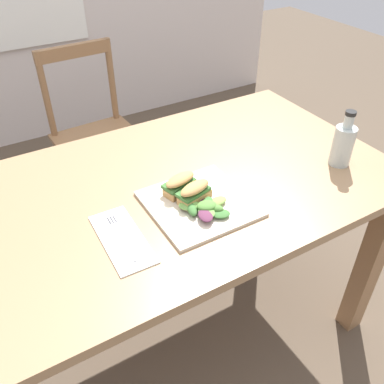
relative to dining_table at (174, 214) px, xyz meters
name	(u,v)px	position (x,y,z in m)	size (l,w,h in m)	color
ground_plane	(196,342)	(0.03, -0.09, -0.62)	(7.92, 7.92, 0.00)	brown
dining_table	(174,214)	(0.00, 0.00, 0.00)	(1.39, 0.81, 0.74)	#997551
chair_wooden_far	(97,137)	(0.04, 0.90, -0.17)	(0.42, 0.42, 0.87)	#8E6642
plate_lunch	(199,204)	(0.01, -0.13, 0.13)	(0.28, 0.28, 0.01)	beige
sandwich_half_front	(194,192)	(0.01, -0.11, 0.16)	(0.11, 0.08, 0.06)	tan
sandwich_half_back	(180,184)	(-0.01, -0.06, 0.16)	(0.11, 0.08, 0.06)	tan
salad_mixed_greens	(202,206)	(0.00, -0.16, 0.15)	(0.15, 0.15, 0.03)	#3D7033
napkin_folded	(122,239)	(-0.23, -0.15, 0.12)	(0.10, 0.25, 0.00)	white
fork_on_napkin	(120,234)	(-0.23, -0.13, 0.13)	(0.03, 0.19, 0.00)	silver
bottle_cold_brew	(342,147)	(0.52, -0.18, 0.19)	(0.07, 0.07, 0.19)	black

